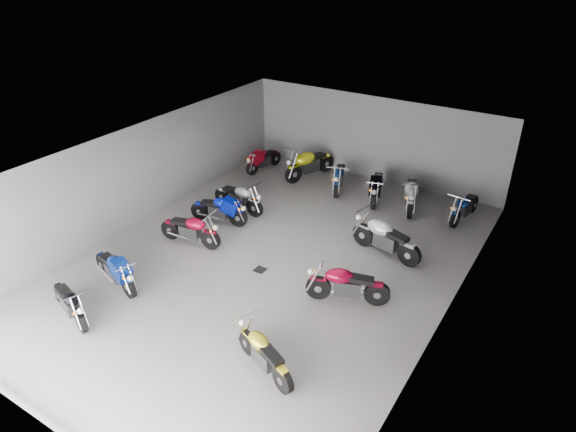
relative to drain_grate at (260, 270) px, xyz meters
name	(u,v)px	position (x,y,z in m)	size (l,w,h in m)	color
ground	(270,262)	(0.00, 0.50, -0.01)	(14.00, 14.00, 0.00)	gray
wall_back	(374,139)	(0.00, 7.50, 1.59)	(10.00, 0.10, 3.20)	slate
wall_left	(140,173)	(-5.00, 0.50, 1.59)	(0.10, 14.00, 3.20)	slate
wall_right	(450,268)	(5.00, 0.50, 1.59)	(0.10, 14.00, 3.20)	slate
ceiling	(268,158)	(0.00, 0.50, 3.21)	(10.00, 14.00, 0.04)	black
drain_grate	(260,270)	(0.00, 0.00, 0.00)	(0.32, 0.32, 0.01)	black
motorcycle_left_a	(70,303)	(-2.71, -4.16, 0.46)	(1.87, 0.70, 0.85)	black
motorcycle_left_b	(115,270)	(-2.83, -2.64, 0.49)	(2.03, 0.66, 0.91)	black
motorcycle_left_d	(191,229)	(-2.58, 0.05, 0.49)	(2.07, 0.49, 0.91)	black
motorcycle_left_e	(219,210)	(-2.68, 1.54, 0.48)	(1.99, 0.58, 0.88)	black
motorcycle_left_f	(239,197)	(-2.66, 2.56, 0.49)	(2.08, 0.45, 0.91)	black
motorcycle_right_b	(263,353)	(2.26, -3.07, 0.47)	(1.87, 0.85, 0.86)	black
motorcycle_right_d	(347,285)	(2.67, 0.03, 0.51)	(2.05, 0.95, 0.95)	black
motorcycle_right_f	(385,238)	(2.62, 2.63, 0.55)	(2.30, 0.66, 1.02)	black
motorcycle_back_a	(263,159)	(-3.96, 5.88, 0.45)	(0.46, 1.91, 0.84)	black
motorcycle_back_b	(309,164)	(-2.04, 6.23, 0.57)	(0.89, 2.33, 1.05)	black
motorcycle_back_c	(339,176)	(-0.58, 5.91, 0.50)	(0.87, 2.02, 0.93)	black
motorcycle_back_d	(377,186)	(0.95, 5.81, 0.52)	(0.80, 2.13, 0.96)	black
motorcycle_back_e	(411,193)	(2.19, 5.89, 0.54)	(0.90, 2.18, 0.99)	black
motorcycle_back_f	(465,207)	(4.00, 6.00, 0.47)	(0.48, 1.98, 0.87)	black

